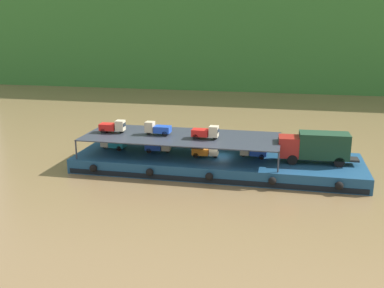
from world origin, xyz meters
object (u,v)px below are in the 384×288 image
at_px(mini_truck_lower_stern, 113,143).
at_px(mini_truck_lower_aft, 159,146).
at_px(mini_truck_lower_mid, 206,151).
at_px(mini_truck_lower_fore, 253,151).
at_px(covered_lorry, 315,146).
at_px(cargo_barge, 217,163).
at_px(mini_truck_upper_mid, 157,128).
at_px(mini_truck_upper_fore, 206,132).
at_px(mini_truck_upper_stern, 113,126).

bearing_deg(mini_truck_lower_stern, mini_truck_lower_aft, -1.19).
distance_m(mini_truck_lower_aft, mini_truck_lower_mid, 5.36).
bearing_deg(mini_truck_lower_fore, covered_lorry, -5.21).
bearing_deg(mini_truck_lower_fore, cargo_barge, -172.46).
bearing_deg(mini_truck_lower_stern, covered_lorry, -1.24).
bearing_deg(mini_truck_lower_mid, cargo_barge, 22.46).
bearing_deg(covered_lorry, mini_truck_upper_mid, 179.57).
xyz_separation_m(covered_lorry, mini_truck_upper_fore, (-10.98, -0.48, 1.00)).
distance_m(cargo_barge, mini_truck_lower_stern, 11.79).
xyz_separation_m(cargo_barge, mini_truck_lower_stern, (-11.69, 0.39, 1.44)).
height_order(mini_truck_lower_fore, mini_truck_upper_fore, mini_truck_upper_fore).
distance_m(mini_truck_upper_mid, mini_truck_upper_fore, 5.36).
height_order(covered_lorry, mini_truck_lower_fore, covered_lorry).
xyz_separation_m(cargo_barge, mini_truck_lower_aft, (-6.39, 0.28, 1.44)).
bearing_deg(covered_lorry, mini_truck_lower_aft, 178.75).
height_order(covered_lorry, mini_truck_lower_stern, covered_lorry).
distance_m(covered_lorry, mini_truck_lower_fore, 6.28).
height_order(mini_truck_upper_stern, mini_truck_upper_fore, same).
height_order(mini_truck_lower_stern, mini_truck_upper_mid, mini_truck_upper_mid).
height_order(cargo_barge, mini_truck_upper_stern, mini_truck_upper_stern).
bearing_deg(cargo_barge, mini_truck_upper_mid, 179.54).
distance_m(mini_truck_lower_stern, mini_truck_upper_fore, 10.83).
bearing_deg(mini_truck_upper_mid, cargo_barge, -0.46).
distance_m(mini_truck_lower_mid, mini_truck_upper_stern, 10.54).
xyz_separation_m(covered_lorry, mini_truck_lower_stern, (-21.58, 0.47, -1.00)).
xyz_separation_m(mini_truck_lower_mid, mini_truck_lower_fore, (4.79, 0.94, 0.00)).
xyz_separation_m(covered_lorry, mini_truck_lower_aft, (-16.28, 0.36, -1.00)).
distance_m(mini_truck_lower_stern, mini_truck_upper_stern, 2.06).
height_order(mini_truck_lower_mid, mini_truck_upper_stern, mini_truck_upper_stern).
height_order(cargo_barge, mini_truck_lower_stern, mini_truck_lower_stern).
bearing_deg(mini_truck_lower_fore, mini_truck_lower_mid, -168.93).
xyz_separation_m(mini_truck_lower_fore, mini_truck_upper_fore, (-4.81, -1.05, 2.00)).
bearing_deg(mini_truck_lower_mid, mini_truck_lower_fore, 11.07).
bearing_deg(mini_truck_upper_fore, mini_truck_lower_stern, 174.87).
distance_m(cargo_barge, mini_truck_lower_aft, 6.56).
distance_m(mini_truck_upper_stern, mini_truck_upper_mid, 4.99).
relative_size(mini_truck_lower_stern, mini_truck_lower_aft, 1.00).
height_order(mini_truck_lower_aft, mini_truck_lower_fore, same).
distance_m(mini_truck_lower_stern, mini_truck_upper_mid, 5.65).
bearing_deg(mini_truck_lower_stern, mini_truck_upper_fore, -5.13).
bearing_deg(cargo_barge, mini_truck_lower_fore, 7.54).
bearing_deg(mini_truck_lower_stern, mini_truck_lower_fore, 0.36).
distance_m(cargo_barge, mini_truck_lower_mid, 1.85).
height_order(cargo_barge, mini_truck_lower_fore, mini_truck_lower_fore).
xyz_separation_m(mini_truck_lower_stern, mini_truck_lower_fore, (15.41, 0.10, 0.00)).
bearing_deg(mini_truck_upper_fore, covered_lorry, 2.53).
distance_m(mini_truck_lower_stern, mini_truck_lower_fore, 15.41).
distance_m(mini_truck_lower_mid, mini_truck_upper_mid, 5.73).
bearing_deg(mini_truck_upper_stern, mini_truck_lower_mid, -2.27).
relative_size(mini_truck_lower_stern, mini_truck_upper_fore, 1.01).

